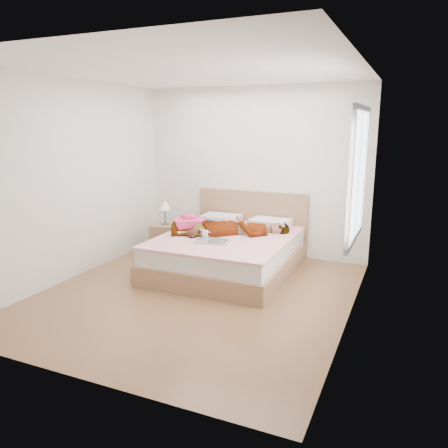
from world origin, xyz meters
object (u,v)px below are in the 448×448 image
woman (231,225)px  coffee_mug (205,234)px  nightstand (166,237)px  bed (229,250)px  phone (211,213)px  plush_toy (193,233)px  magazine (211,241)px  towel (189,222)px

woman → coffee_mug: 0.45m
coffee_mug → nightstand: size_ratio=0.16×
bed → woman: bearing=95.1°
phone → coffee_mug: phone is taller
phone → plush_toy: size_ratio=0.39×
phone → nightstand: nightstand is taller
phone → bed: size_ratio=0.04×
woman → magazine: size_ratio=3.22×
magazine → coffee_mug: 0.25m
plush_toy → nightstand: (-0.80, 0.58, -0.28)m
coffee_mug → plush_toy: (-0.16, -0.04, 0.01)m
phone → nightstand: 0.82m
bed → plush_toy: 0.59m
phone → nightstand: size_ratio=0.10×
bed → nightstand: 1.21m
bed → magazine: bearing=-97.5°
plush_toy → bed: bearing=40.7°
coffee_mug → plush_toy: 0.16m
magazine → nightstand: (-1.13, 0.71, -0.23)m
bed → towel: (-0.71, 0.14, 0.32)m
phone → plush_toy: phone is taller
magazine → nightstand: nightstand is taller
phone → bed: bearing=-70.1°
magazine → plush_toy: bearing=158.3°
woman → towel: woman is taller
coffee_mug → phone: bearing=109.3°
woman → plush_toy: size_ratio=7.24×
phone → plush_toy: bearing=-108.1°
bed → coffee_mug: 0.47m
woman → towel: size_ratio=3.18×
plush_toy → nightstand: size_ratio=0.27×
bed → coffee_mug: bearing=-128.7°
woman → magazine: (-0.05, -0.56, -0.11)m
towel → coffee_mug: size_ratio=3.90×
towel → nightstand: (-0.48, 0.10, -0.31)m
nightstand → towel: bearing=-11.8°
woman → towel: (-0.70, 0.05, -0.03)m
magazine → coffee_mug: size_ratio=3.86×
coffee_mug → bed: bearing=51.3°
towel → coffee_mug: 0.64m
bed → plush_toy: bed is taller
bed → towel: size_ratio=3.89×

